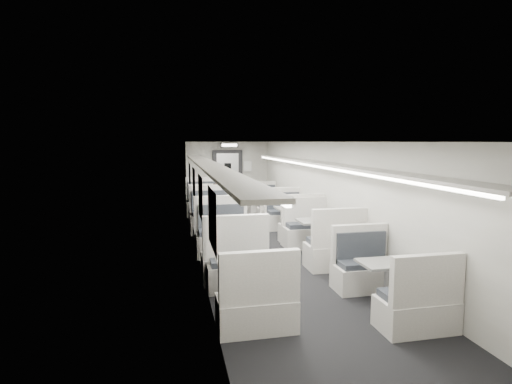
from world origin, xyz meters
name	(u,v)px	position (x,y,z in m)	size (l,w,h in m)	color
room	(264,196)	(0.00, 0.00, 1.20)	(3.24, 12.24, 2.64)	black
booth_left_a	(206,207)	(-1.00, 3.50, 0.42)	(1.15, 2.32, 1.24)	#B0ADA5
booth_left_b	(215,224)	(-1.00, 0.97, 0.42)	(1.15, 2.34, 1.25)	#B0ADA5
booth_left_c	(227,246)	(-1.00, -1.14, 0.40)	(1.11, 2.25, 1.20)	#B0ADA5
booth_left_d	(246,282)	(-1.00, -3.06, 0.36)	(1.00, 2.04, 1.09)	#B0ADA5
booth_right_a	(268,206)	(1.00, 3.70, 0.35)	(0.97, 1.97, 1.06)	#B0ADA5
booth_right_b	(292,221)	(1.00, 1.10, 0.38)	(1.04, 2.11, 1.13)	#B0ADA5
booth_right_c	(320,238)	(1.00, -0.83, 0.40)	(1.10, 2.22, 1.19)	#B0ADA5
booth_right_d	(387,284)	(1.00, -3.53, 0.35)	(0.97, 1.96, 1.05)	#B0ADA5
passenger	(220,200)	(-0.71, 2.35, 0.79)	(0.58, 0.38, 1.58)	black
window_a	(190,177)	(-1.49, 3.40, 1.35)	(0.02, 1.18, 0.84)	black
window_b	(194,185)	(-1.49, 1.20, 1.35)	(0.02, 1.18, 0.84)	black
window_c	(201,197)	(-1.49, -1.00, 1.35)	(0.02, 1.18, 0.84)	black
window_d	(212,219)	(-1.49, -3.20, 1.35)	(0.02, 1.18, 0.84)	black
luggage_rack_left	(209,165)	(-1.24, -0.30, 1.92)	(0.46, 10.40, 0.09)	#B0ADA5
luggage_rack_right	(323,164)	(1.24, -0.30, 1.92)	(0.46, 10.40, 0.09)	#B0ADA5
vestibule_door	(228,179)	(0.00, 5.93, 1.04)	(1.10, 0.13, 2.10)	black
exit_sign	(229,145)	(0.00, 5.44, 2.28)	(0.62, 0.12, 0.16)	black
wall_notice	(248,166)	(0.75, 5.92, 1.50)	(0.32, 0.02, 0.40)	silver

